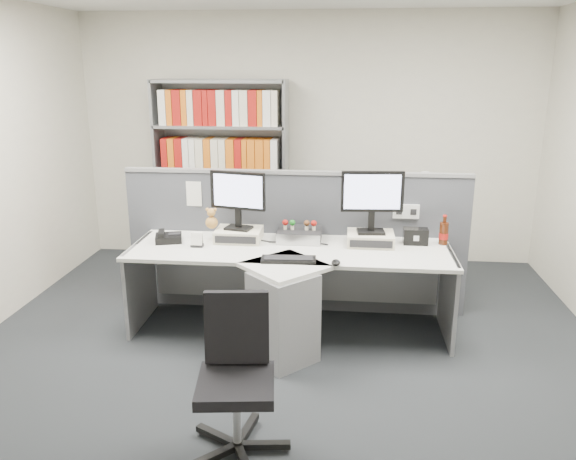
# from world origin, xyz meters

# --- Properties ---
(ground) EXTENTS (5.50, 5.50, 0.00)m
(ground) POSITION_xyz_m (0.00, 0.00, 0.00)
(ground) COLOR #2B2E33
(ground) RESTS_ON ground
(room_shell) EXTENTS (5.04, 5.54, 2.72)m
(room_shell) POSITION_xyz_m (0.00, 0.00, 1.79)
(room_shell) COLOR beige
(room_shell) RESTS_ON ground
(partition) EXTENTS (3.00, 0.08, 1.27)m
(partition) POSITION_xyz_m (0.00, 1.25, 0.65)
(partition) COLOR #484A52
(partition) RESTS_ON ground
(desk) EXTENTS (2.60, 1.20, 0.72)m
(desk) POSITION_xyz_m (0.00, 0.60, 0.46)
(desk) COLOR silver
(desk) RESTS_ON ground
(monitor_riser_left) EXTENTS (0.38, 0.31, 0.10)m
(monitor_riser_left) POSITION_xyz_m (-0.45, 0.98, 0.77)
(monitor_riser_left) COLOR beige
(monitor_riser_left) RESTS_ON desk
(monitor_riser_right) EXTENTS (0.38, 0.31, 0.10)m
(monitor_riser_right) POSITION_xyz_m (0.65, 0.98, 0.77)
(monitor_riser_right) COLOR beige
(monitor_riser_right) RESTS_ON desk
(monitor_left) EXTENTS (0.47, 0.20, 0.49)m
(monitor_left) POSITION_xyz_m (-0.45, 0.98, 1.11)
(monitor_left) COLOR black
(monitor_left) RESTS_ON monitor_riser_left
(monitor_right) EXTENTS (0.50, 0.18, 0.51)m
(monitor_right) POSITION_xyz_m (0.65, 0.98, 1.13)
(monitor_right) COLOR black
(monitor_right) RESTS_ON monitor_riser_right
(desktop_pc) EXTENTS (0.36, 0.32, 0.10)m
(desktop_pc) POSITION_xyz_m (0.06, 1.04, 0.77)
(desktop_pc) COLOR black
(desktop_pc) RESTS_ON desk
(figurines) EXTENTS (0.29, 0.05, 0.09)m
(figurines) POSITION_xyz_m (0.06, 1.02, 0.87)
(figurines) COLOR beige
(figurines) RESTS_ON desktop_pc
(keyboard) EXTENTS (0.42, 0.18, 0.03)m
(keyboard) POSITION_xyz_m (0.02, 0.50, 0.73)
(keyboard) COLOR black
(keyboard) RESTS_ON desk
(mouse) EXTENTS (0.07, 0.11, 0.04)m
(mouse) POSITION_xyz_m (0.38, 0.44, 0.74)
(mouse) COLOR black
(mouse) RESTS_ON desk
(desk_phone) EXTENTS (0.26, 0.25, 0.09)m
(desk_phone) POSITION_xyz_m (-1.04, 0.89, 0.75)
(desk_phone) COLOR black
(desk_phone) RESTS_ON desk
(desk_calendar) EXTENTS (0.10, 0.08, 0.12)m
(desk_calendar) POSITION_xyz_m (-0.76, 0.77, 0.77)
(desk_calendar) COLOR black
(desk_calendar) RESTS_ON desk
(plush_toy) EXTENTS (0.10, 0.10, 0.18)m
(plush_toy) POSITION_xyz_m (-0.68, 0.97, 0.90)
(plush_toy) COLOR #B9843D
(plush_toy) RESTS_ON monitor_riser_left
(speaker) EXTENTS (0.20, 0.11, 0.13)m
(speaker) POSITION_xyz_m (1.02, 1.03, 0.79)
(speaker) COLOR black
(speaker) RESTS_ON desk
(cola_bottle) EXTENTS (0.08, 0.08, 0.25)m
(cola_bottle) POSITION_xyz_m (1.25, 1.05, 0.81)
(cola_bottle) COLOR #3F190A
(cola_bottle) RESTS_ON desk
(shelving_unit) EXTENTS (1.41, 0.40, 2.00)m
(shelving_unit) POSITION_xyz_m (-0.90, 2.44, 0.98)
(shelving_unit) COLOR gray
(shelving_unit) RESTS_ON ground
(filing_cabinet) EXTENTS (0.45, 0.61, 0.70)m
(filing_cabinet) POSITION_xyz_m (1.20, 1.99, 0.35)
(filing_cabinet) COLOR gray
(filing_cabinet) RESTS_ON ground
(desk_fan) EXTENTS (0.27, 0.17, 0.46)m
(desk_fan) POSITION_xyz_m (1.20, 1.99, 0.99)
(desk_fan) COLOR white
(desk_fan) RESTS_ON filing_cabinet
(office_chair) EXTENTS (0.59, 0.59, 0.90)m
(office_chair) POSITION_xyz_m (-0.15, -0.72, 0.48)
(office_chair) COLOR silver
(office_chair) RESTS_ON ground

